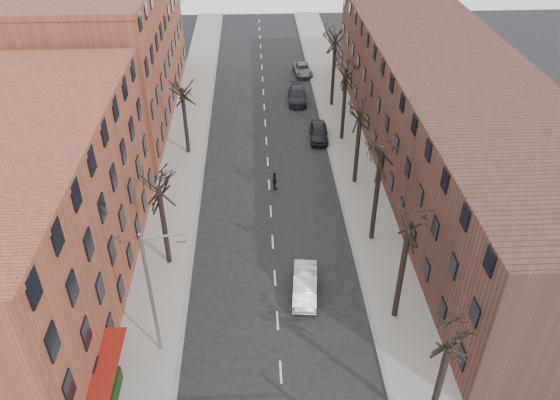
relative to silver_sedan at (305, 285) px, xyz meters
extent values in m
cube|color=gray|center=(-9.97, 20.58, -0.67)|extent=(4.00, 90.00, 0.15)
cube|color=gray|center=(6.03, 20.58, -0.67)|extent=(4.00, 90.00, 0.15)
cube|color=brown|center=(-17.97, 0.58, 5.25)|extent=(12.00, 26.00, 12.00)
cube|color=brown|center=(-17.97, 29.58, 6.25)|extent=(12.00, 28.00, 14.00)
cube|color=#4D2B24|center=(14.03, 15.58, 4.25)|extent=(12.00, 50.00, 10.00)
cylinder|color=slate|center=(-9.17, -4.42, 3.75)|extent=(0.20, 0.20, 9.00)
cylinder|color=slate|center=(-8.07, -4.42, 8.05)|extent=(2.39, 0.12, 0.46)
cube|color=slate|center=(-7.07, -4.42, 7.75)|extent=(0.50, 0.22, 0.14)
imported|color=silver|center=(0.00, 0.00, 0.00)|extent=(2.04, 4.67, 1.49)
imported|color=black|center=(3.33, 21.78, 0.01)|extent=(2.06, 4.56, 1.52)
imported|color=black|center=(1.83, 30.88, -0.02)|extent=(2.22, 5.10, 1.46)
imported|color=slate|center=(3.14, 39.00, -0.12)|extent=(2.43, 4.64, 1.24)
imported|color=black|center=(-1.51, 12.86, 0.09)|extent=(0.55, 1.04, 1.68)
camera|label=1|loc=(-3.04, -26.79, 25.79)|focal=35.00mm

